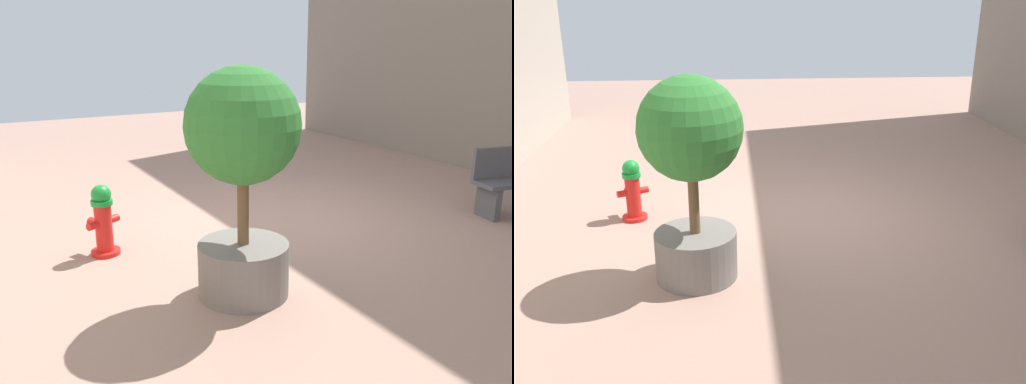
# 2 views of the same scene
# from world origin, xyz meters

# --- Properties ---
(ground_plane) EXTENTS (23.40, 23.40, 0.00)m
(ground_plane) POSITION_xyz_m (0.00, 0.00, 0.00)
(ground_plane) COLOR #9E7A6B
(fire_hydrant) EXTENTS (0.41, 0.39, 0.83)m
(fire_hydrant) POSITION_xyz_m (2.38, -0.11, 0.41)
(fire_hydrant) COLOR red
(fire_hydrant) RESTS_ON ground_plane
(planter_tree) EXTENTS (1.06, 1.06, 2.17)m
(planter_tree) POSITION_xyz_m (1.47, 1.54, 1.30)
(planter_tree) COLOR slate
(planter_tree) RESTS_ON ground_plane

